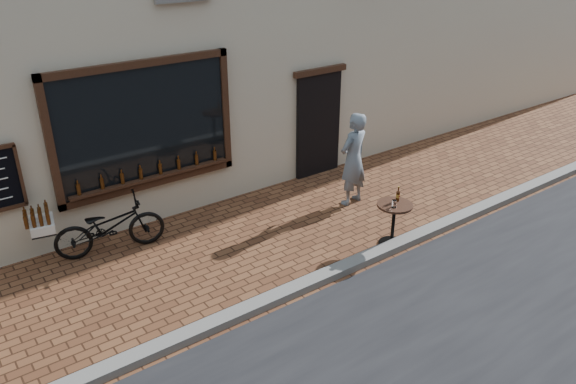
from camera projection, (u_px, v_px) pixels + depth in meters
ground at (360, 273)px, 8.80m from camera, size 90.00×90.00×0.00m
kerb at (352, 264)px, 8.92m from camera, size 90.00×0.25×0.12m
cargo_bicycle at (107, 226)px, 9.19m from camera, size 2.17×0.95×1.00m
bistro_table at (394, 216)px, 9.38m from camera, size 0.59×0.59×1.02m
pedestrian at (353, 159)px, 10.64m from camera, size 0.73×0.55×1.82m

